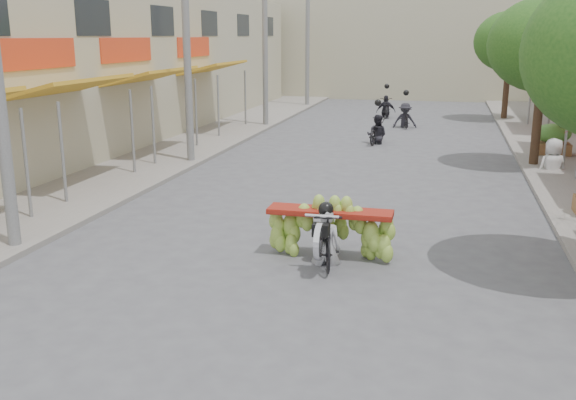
# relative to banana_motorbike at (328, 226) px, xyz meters

# --- Properties ---
(ground) EXTENTS (120.00, 120.00, 0.00)m
(ground) POSITION_rel_banana_motorbike_xyz_m (-0.63, -3.85, -0.67)
(ground) COLOR #535358
(ground) RESTS_ON ground
(sidewalk_left) EXTENTS (4.00, 60.00, 0.12)m
(sidewalk_left) POSITION_rel_banana_motorbike_xyz_m (-7.63, 11.15, -0.61)
(sidewalk_left) COLOR gray
(sidewalk_left) RESTS_ON ground
(shophouse_row_left) EXTENTS (9.77, 40.00, 6.00)m
(shophouse_row_left) POSITION_rel_banana_motorbike_xyz_m (-12.61, 10.13, 2.33)
(shophouse_row_left) COLOR #B2AB8C
(shophouse_row_left) RESTS_ON ground
(far_building) EXTENTS (20.00, 6.00, 7.00)m
(far_building) POSITION_rel_banana_motorbike_xyz_m (-0.63, 34.15, 2.83)
(far_building) COLOR #B2AB8C
(far_building) RESTS_ON ground
(utility_pole_mid) EXTENTS (0.60, 0.24, 8.00)m
(utility_pole_mid) POSITION_rel_banana_motorbike_xyz_m (-6.03, 8.15, 3.36)
(utility_pole_mid) COLOR slate
(utility_pole_mid) RESTS_ON ground
(utility_pole_far) EXTENTS (0.60, 0.24, 8.00)m
(utility_pole_far) POSITION_rel_banana_motorbike_xyz_m (-6.03, 17.15, 3.36)
(utility_pole_far) COLOR slate
(utility_pole_far) RESTS_ON ground
(utility_pole_back) EXTENTS (0.60, 0.24, 8.00)m
(utility_pole_back) POSITION_rel_banana_motorbike_xyz_m (-6.03, 26.15, 3.36)
(utility_pole_back) COLOR slate
(utility_pole_back) RESTS_ON ground
(street_tree_mid) EXTENTS (3.40, 3.40, 5.25)m
(street_tree_mid) POSITION_rel_banana_motorbike_xyz_m (4.77, 10.15, 3.11)
(street_tree_mid) COLOR #3A2719
(street_tree_mid) RESTS_ON ground
(street_tree_far) EXTENTS (3.40, 3.40, 5.25)m
(street_tree_far) POSITION_rel_banana_motorbike_xyz_m (4.77, 22.15, 3.11)
(street_tree_far) COLOR #3A2719
(street_tree_far) RESTS_ON ground
(produce_crate_far) EXTENTS (1.20, 0.88, 1.16)m
(produce_crate_far) POSITION_rel_banana_motorbike_xyz_m (5.57, 12.15, 0.04)
(produce_crate_far) COLOR brown
(produce_crate_far) RESTS_ON ground
(banana_motorbike) EXTENTS (2.33, 1.91, 1.96)m
(banana_motorbike) POSITION_rel_banana_motorbike_xyz_m (0.00, 0.00, 0.00)
(banana_motorbike) COLOR black
(banana_motorbike) RESTS_ON ground
(pedestrian) EXTENTS (1.07, 0.85, 1.89)m
(pedestrian) POSITION_rel_banana_motorbike_xyz_m (5.23, 9.42, 0.39)
(pedestrian) COLOR silver
(pedestrian) RESTS_ON ground
(bg_motorbike_a) EXTENTS (0.90, 1.78, 1.95)m
(bg_motorbike_a) POSITION_rel_banana_motorbike_xyz_m (-0.56, 13.64, 0.06)
(bg_motorbike_a) COLOR black
(bg_motorbike_a) RESTS_ON ground
(bg_motorbike_b) EXTENTS (1.15, 1.67, 1.95)m
(bg_motorbike_b) POSITION_rel_banana_motorbike_xyz_m (0.20, 18.37, 0.19)
(bg_motorbike_b) COLOR black
(bg_motorbike_b) RESTS_ON ground
(bg_motorbike_c) EXTENTS (1.03, 1.74, 1.95)m
(bg_motorbike_c) POSITION_rel_banana_motorbike_xyz_m (-1.00, 22.02, 0.12)
(bg_motorbike_c) COLOR black
(bg_motorbike_c) RESTS_ON ground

